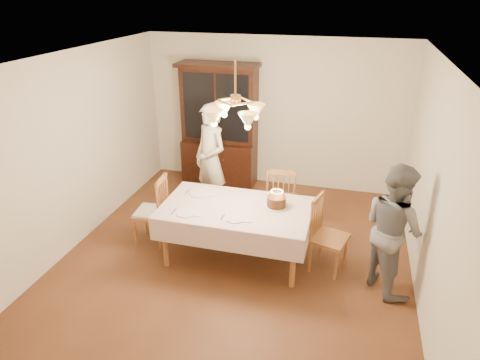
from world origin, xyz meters
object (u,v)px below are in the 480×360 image
(birthday_cake, at_px, (276,202))
(elderly_woman, at_px, (211,160))
(dining_table, at_px, (236,212))
(china_hutch, at_px, (219,128))
(chair_far_side, at_px, (281,200))

(birthday_cake, bearing_deg, elderly_woman, 140.58)
(dining_table, height_order, china_hutch, china_hutch)
(dining_table, height_order, birthday_cake, birthday_cake)
(chair_far_side, height_order, elderly_woman, elderly_woman)
(china_hutch, height_order, birthday_cake, china_hutch)
(chair_far_side, bearing_deg, china_hutch, 136.05)
(elderly_woman, bearing_deg, birthday_cake, -2.80)
(dining_table, relative_size, birthday_cake, 6.33)
(china_hutch, xyz_separation_m, birthday_cake, (1.43, -2.11, -0.21))
(china_hutch, distance_m, chair_far_side, 1.98)
(china_hutch, distance_m, birthday_cake, 2.56)
(dining_table, xyz_separation_m, china_hutch, (-0.94, 2.25, 0.36))
(elderly_woman, xyz_separation_m, birthday_cake, (1.22, -1.00, -0.05))
(china_hutch, xyz_separation_m, chair_far_side, (1.36, -1.31, -0.60))
(dining_table, xyz_separation_m, birthday_cake, (0.50, 0.14, 0.15))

